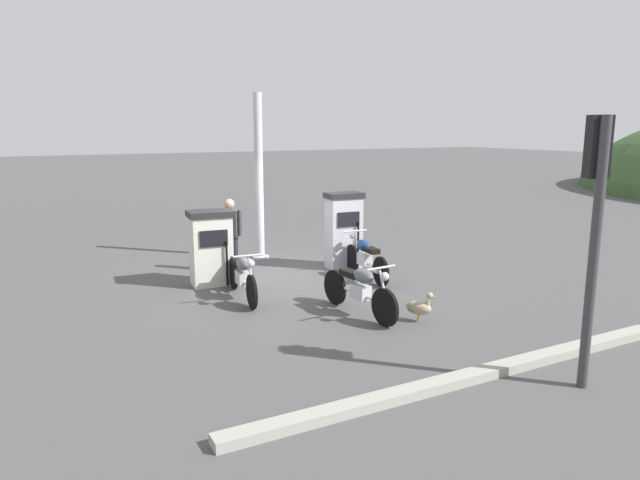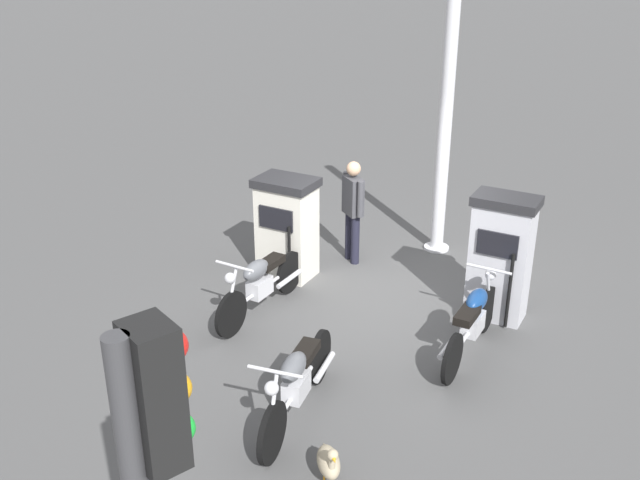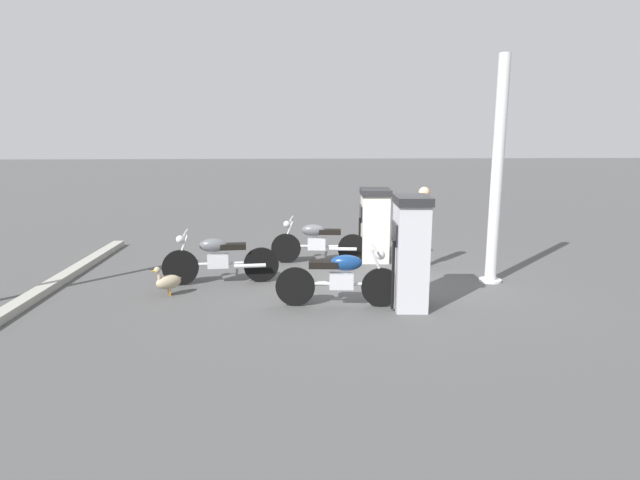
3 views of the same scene
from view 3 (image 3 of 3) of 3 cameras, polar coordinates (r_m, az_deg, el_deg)
The scene contains 10 objects.
ground_plane at distance 9.31m, azimuth 6.63°, elevation -4.42°, with size 120.00×120.00×0.00m, color #4C4C4C.
fuel_pump_near at distance 10.65m, azimuth 6.14°, elevation 1.77°, with size 0.71×0.90×1.50m.
fuel_pump_far at distance 7.68m, azimuth 10.09°, elevation -1.27°, with size 0.61×0.85×1.69m.
motorcycle_near_pump at distance 10.36m, azimuth -0.28°, elevation -0.06°, with size 1.97×0.58×0.94m.
motorcycle_far_pump at distance 7.69m, azimuth 2.31°, elevation -4.08°, with size 1.90×0.56×0.94m.
motorcycle_extra at distance 9.05m, azimuth -11.26°, elevation -1.96°, with size 2.02×0.56×0.95m.
attendant_person at distance 10.13m, azimuth 11.47°, elevation 1.98°, with size 0.45×0.48×1.60m.
wandering_duck at distance 8.60m, azimuth -16.68°, elevation -4.45°, with size 0.47×0.41×0.51m.
canopy_support_pole at distance 9.32m, azimuth 19.23°, elevation 6.75°, with size 0.40×0.40×3.90m.
road_edge_kerb at distance 9.98m, azimuth -27.50°, elevation -4.22°, with size 0.27×6.81×0.12m.
Camera 3 is at (1.67, 8.81, 2.49)m, focal length 28.54 mm.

